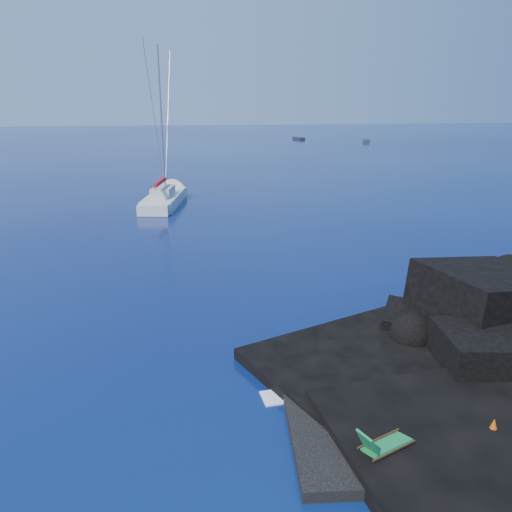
{
  "coord_description": "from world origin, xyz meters",
  "views": [
    {
      "loc": [
        -2.83,
        -11.96,
        9.85
      ],
      "look_at": [
        1.14,
        12.77,
        2.0
      ],
      "focal_mm": 35.0,
      "sensor_mm": 36.0,
      "label": 1
    }
  ],
  "objects_px": {
    "deck_chair": "(387,438)",
    "marker_cone": "(493,428)",
    "sunbather": "(396,424)",
    "distant_boat_b": "(366,142)",
    "distant_boat_a": "(299,139)",
    "sailboat": "(165,204)"
  },
  "relations": [
    {
      "from": "sailboat",
      "to": "distant_boat_a",
      "type": "bearing_deg",
      "value": 77.79
    },
    {
      "from": "sunbather",
      "to": "distant_boat_b",
      "type": "xyz_separation_m",
      "value": [
        40.41,
        107.35,
        -0.51
      ]
    },
    {
      "from": "sailboat",
      "to": "marker_cone",
      "type": "bearing_deg",
      "value": -64.87
    },
    {
      "from": "sunbather",
      "to": "sailboat",
      "type": "bearing_deg",
      "value": 82.46
    },
    {
      "from": "sailboat",
      "to": "distant_boat_a",
      "type": "distance_m",
      "value": 87.04
    },
    {
      "from": "marker_cone",
      "to": "distant_boat_b",
      "type": "height_order",
      "value": "marker_cone"
    },
    {
      "from": "deck_chair",
      "to": "sunbather",
      "type": "bearing_deg",
      "value": 31.58
    },
    {
      "from": "deck_chair",
      "to": "distant_boat_b",
      "type": "relative_size",
      "value": 0.32
    },
    {
      "from": "sunbather",
      "to": "marker_cone",
      "type": "relative_size",
      "value": 2.74
    },
    {
      "from": "deck_chair",
      "to": "distant_boat_a",
      "type": "distance_m",
      "value": 121.73
    },
    {
      "from": "marker_cone",
      "to": "sunbather",
      "type": "bearing_deg",
      "value": 163.41
    },
    {
      "from": "sailboat",
      "to": "distant_boat_b",
      "type": "xyz_separation_m",
      "value": [
        47.83,
        70.07,
        0.0
      ]
    },
    {
      "from": "marker_cone",
      "to": "deck_chair",
      "type": "bearing_deg",
      "value": -175.42
    },
    {
      "from": "deck_chair",
      "to": "marker_cone",
      "type": "bearing_deg",
      "value": -17.63
    },
    {
      "from": "sailboat",
      "to": "marker_cone",
      "type": "distance_m",
      "value": 39.39
    },
    {
      "from": "sailboat",
      "to": "deck_chair",
      "type": "bearing_deg",
      "value": -69.87
    },
    {
      "from": "sailboat",
      "to": "deck_chair",
      "type": "distance_m",
      "value": 38.93
    },
    {
      "from": "distant_boat_b",
      "to": "sailboat",
      "type": "bearing_deg",
      "value": -101.53
    },
    {
      "from": "sunbather",
      "to": "distant_boat_b",
      "type": "height_order",
      "value": "sunbather"
    },
    {
      "from": "sunbather",
      "to": "distant_boat_b",
      "type": "bearing_deg",
      "value": 50.57
    },
    {
      "from": "deck_chair",
      "to": "distant_boat_a",
      "type": "relative_size",
      "value": 0.37
    },
    {
      "from": "sunbather",
      "to": "deck_chair",
      "type": "bearing_deg",
      "value": -145.01
    }
  ]
}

